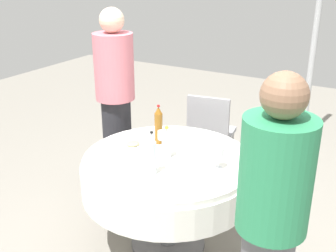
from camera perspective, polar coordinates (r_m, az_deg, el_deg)
ground_plane at (r=3.34m, az=0.00°, el=-15.77°), size 10.00×10.00×0.00m
dining_table at (r=3.02m, az=0.00°, el=-6.90°), size 1.23×1.23×0.74m
bottle_clear_outer at (r=2.90m, az=-0.19°, el=-2.39°), size 0.06×0.06×0.23m
bottle_clear_east at (r=2.67m, az=-2.21°, el=-3.90°), size 0.06×0.06×0.30m
bottle_amber_near at (r=3.12m, az=-1.30°, el=0.06°), size 0.06×0.06×0.30m
wine_glass_south at (r=3.05m, az=-0.80°, el=-1.39°), size 0.07×0.07×0.14m
wine_glass_left at (r=2.78m, az=6.93°, el=-3.93°), size 0.07×0.07×0.15m
plate_north at (r=3.14m, az=5.77°, el=-2.52°), size 0.24×0.24×0.02m
plate_right at (r=3.11m, az=-4.81°, el=-2.64°), size 0.24×0.24×0.04m
fork_east at (r=2.62m, az=-5.81°, el=-7.89°), size 0.10×0.17×0.00m
knife_near at (r=2.65m, az=2.83°, el=-7.45°), size 0.13×0.15×0.00m
knife_south at (r=2.92m, az=4.17°, el=-4.57°), size 0.12×0.15×0.00m
person_outer at (r=3.69m, az=-7.16°, el=3.42°), size 0.34×0.34×1.68m
person_east at (r=2.12m, az=13.77°, el=-13.18°), size 0.34×0.34×1.61m
chair_mid at (r=4.03m, az=5.78°, el=-0.43°), size 0.46×0.46×0.87m
tent_pole_main at (r=4.98m, az=19.41°, el=11.34°), size 0.07×0.07×2.47m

